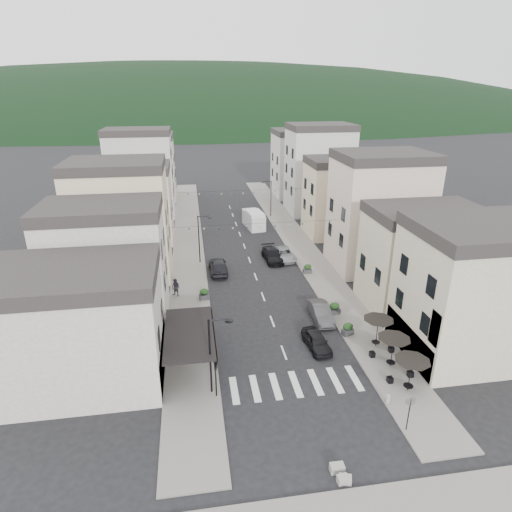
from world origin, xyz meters
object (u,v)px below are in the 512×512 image
Objects in this scene: parked_car_b at (321,312)px; delivery_van at (254,219)px; pedestrian_a at (198,327)px; parked_car_a at (317,341)px; parked_car_c at (284,254)px; pedestrian_b at (176,288)px; parked_car_e at (218,266)px; parked_car_d at (272,255)px.

delivery_van reaches higher than parked_car_b.
delivery_van reaches higher than pedestrian_a.
pedestrian_a reaches higher than parked_car_a.
pedestrian_b is at bearing -150.97° from parked_car_c.
parked_car_a is 17.89m from parked_car_e.
parked_car_b is 2.36× the size of pedestrian_b.
pedestrian_a is at bearing -174.05° from parked_car_b.
parked_car_c is at bearing -90.21° from delivery_van.
parked_car_b is at bearing -87.07° from parked_car_d.
parked_car_c is 0.97× the size of parked_car_d.
parked_car_d reaches higher than parked_car_c.
pedestrian_a is at bearing -115.55° from delivery_van.
pedestrian_a is 0.81× the size of pedestrian_b.
parked_car_b is at bearing 124.43° from parked_car_e.
parked_car_e is at bearing -164.27° from parked_car_c.
parked_car_c is at bearing 65.82° from pedestrian_b.
pedestrian_b reaches higher than parked_car_c.
parked_car_e is at bearing -162.51° from parked_car_d.
parked_car_d is at bearing -173.88° from parked_car_c.
parked_car_b is 14.87m from parked_car_d.
parked_car_a is 0.79× the size of parked_car_d.
parked_car_b is 28.30m from delivery_van.
delivery_van is (-0.31, 32.62, 0.63)m from parked_car_a.
delivery_van reaches higher than parked_car_a.
parked_car_b reaches higher than parked_car_c.
parked_car_b is at bearing -92.65° from parked_car_c.
pedestrian_b reaches higher than parked_car_a.
parked_car_e reaches higher than pedestrian_a.
parked_car_d is at bearing 71.31° from pedestrian_a.
parked_car_e is (-6.90, 16.50, 0.17)m from parked_car_a.
parked_car_c reaches higher than parked_car_a.
pedestrian_a is at bearing -128.00° from parked_car_c.
parked_car_e is (-8.39, -2.91, 0.17)m from parked_car_c.
pedestrian_b reaches higher than parked_car_e.
parked_car_d is 7.39m from parked_car_e.
parked_car_d is 2.62× the size of pedestrian_b.
parked_car_b reaches higher than parked_car_a.
delivery_van is 3.77× the size of pedestrian_a.
pedestrian_a reaches higher than parked_car_b.
parked_car_a is 2.58× the size of pedestrian_a.
parked_car_d is at bearing 97.26° from parked_car_b.
parked_car_a is 32.63m from delivery_van.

